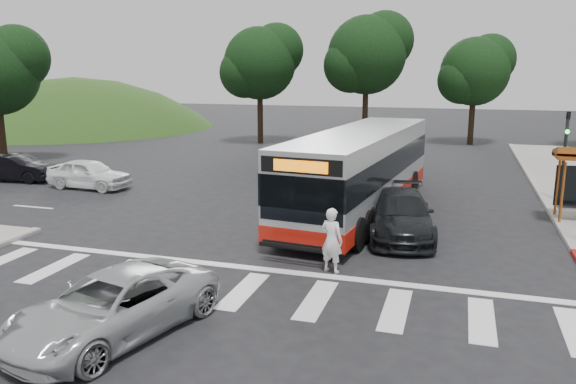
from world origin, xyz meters
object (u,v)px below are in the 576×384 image
at_px(transit_bus, 361,172).
at_px(silver_suv_south, 113,305).
at_px(pedestrian, 332,240).
at_px(dark_sedan, 401,214).

xyz_separation_m(transit_bus, silver_suv_south, (-3.26, -12.44, -0.98)).
bearing_deg(pedestrian, silver_suv_south, 73.02).
height_order(transit_bus, silver_suv_south, transit_bus).
distance_m(transit_bus, dark_sedan, 3.57).
relative_size(transit_bus, pedestrian, 6.78).
bearing_deg(transit_bus, silver_suv_south, -98.54).
bearing_deg(transit_bus, dark_sedan, -49.55).
xyz_separation_m(pedestrian, silver_suv_south, (-3.69, -5.29, -0.26)).
bearing_deg(dark_sedan, transit_bus, 115.63).
height_order(transit_bus, pedestrian, transit_bus).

